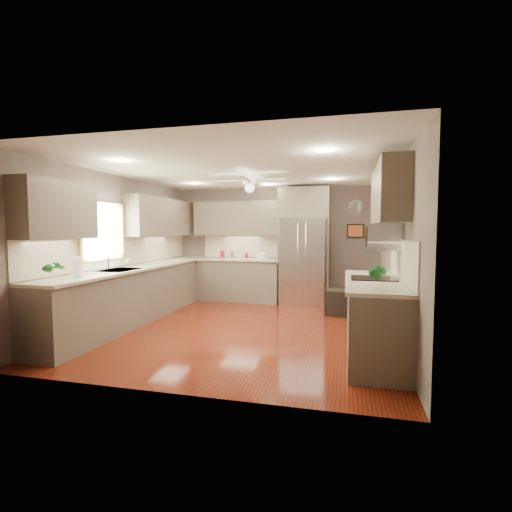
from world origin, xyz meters
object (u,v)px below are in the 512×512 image
at_px(potted_plant_left, 53,267).
at_px(microwave, 383,237).
at_px(canister_b, 232,255).
at_px(refrigerator, 304,248).
at_px(canister_c, 240,254).
at_px(paper_towel, 77,266).
at_px(stool, 338,302).
at_px(soap_bottle, 128,262).
at_px(bowl, 262,257).
at_px(canister_a, 223,254).
at_px(potted_plant_right, 378,272).
at_px(canister_d, 246,256).

relative_size(potted_plant_left, microwave, 0.61).
xyz_separation_m(canister_b, refrigerator, (1.61, -0.05, 0.18)).
relative_size(canister_c, microwave, 0.36).
bearing_deg(paper_towel, stool, 38.72).
distance_m(stool, paper_towel, 4.40).
relative_size(soap_bottle, bowl, 0.73).
bearing_deg(potted_plant_left, canister_a, 78.45).
bearing_deg(canister_c, stool, -23.74).
height_order(canister_a, stool, canister_a).
bearing_deg(stool, soap_bottle, -159.50).
bearing_deg(canister_a, soap_bottle, -112.30).
relative_size(potted_plant_right, bowl, 1.46).
bearing_deg(soap_bottle, stool, 20.50).
distance_m(potted_plant_right, bowl, 4.30).
xyz_separation_m(canister_d, stool, (2.02, -0.97, -0.76)).
height_order(potted_plant_right, bowl, potted_plant_right).
bearing_deg(soap_bottle, canister_d, 57.01).
bearing_deg(canister_a, bowl, 1.83).
bearing_deg(canister_b, potted_plant_right, -52.68).
distance_m(canister_a, paper_towel, 3.74).
bearing_deg(stool, canister_b, 157.93).
relative_size(canister_a, potted_plant_left, 0.51).
distance_m(canister_c, paper_towel, 3.85).
distance_m(refrigerator, microwave, 3.03).
relative_size(canister_b, stool, 0.33).
distance_m(canister_a, canister_c, 0.42).
distance_m(canister_c, bowl, 0.48).
height_order(canister_b, soap_bottle, soap_bottle).
bearing_deg(canister_c, paper_towel, -108.48).
distance_m(canister_c, stool, 2.48).
height_order(canister_d, refrigerator, refrigerator).
height_order(canister_c, canister_d, canister_c).
relative_size(potted_plant_left, refrigerator, 0.14).
height_order(potted_plant_right, refrigerator, refrigerator).
xyz_separation_m(soap_bottle, microwave, (4.08, -0.50, 0.46)).
bearing_deg(stool, canister_c, 156.26).
distance_m(potted_plant_left, paper_towel, 0.39).
bearing_deg(soap_bottle, canister_c, 59.18).
distance_m(canister_a, canister_d, 0.55).
bearing_deg(bowl, stool, -30.26).
bearing_deg(refrigerator, canister_a, 178.47).
distance_m(canister_a, potted_plant_right, 4.78).
height_order(potted_plant_right, paper_towel, potted_plant_right).
relative_size(canister_d, bowl, 0.50).
bearing_deg(stool, potted_plant_right, -80.40).
relative_size(canister_d, refrigerator, 0.05).
distance_m(canister_b, bowl, 0.68).
height_order(canister_a, paper_towel, paper_towel).
xyz_separation_m(canister_c, canister_d, (0.13, 0.02, -0.03)).
bearing_deg(microwave, potted_plant_right, -97.26).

